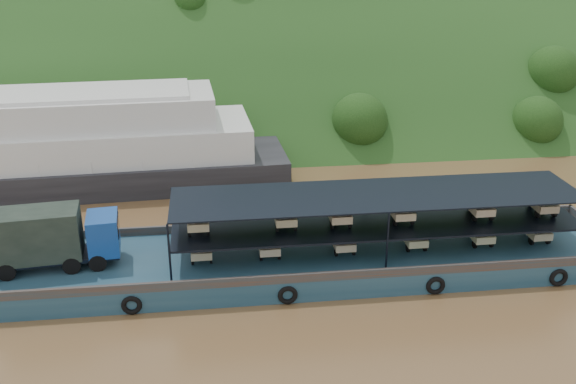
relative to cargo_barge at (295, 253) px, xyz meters
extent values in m
plane|color=brown|center=(2.15, 1.27, -1.13)|extent=(160.00, 160.00, 0.00)
cube|color=#173413|center=(2.15, 37.27, -1.13)|extent=(140.00, 39.60, 39.60)
cube|color=#153649|center=(1.17, 0.02, -0.53)|extent=(35.00, 7.00, 1.20)
cube|color=#592D19|center=(1.17, 3.42, 0.32)|extent=(35.00, 0.20, 0.50)
cube|color=#592D19|center=(1.17, -3.38, 0.32)|extent=(35.00, 0.20, 0.50)
torus|color=black|center=(-8.83, -3.53, -0.58)|extent=(1.06, 0.26, 1.06)
torus|color=black|center=(-0.83, -3.53, -0.58)|extent=(1.06, 0.26, 1.06)
torus|color=black|center=(7.17, -3.53, -0.58)|extent=(1.06, 0.26, 1.06)
torus|color=black|center=(14.17, -3.53, -0.58)|extent=(1.06, 0.26, 1.06)
cylinder|color=black|center=(-15.35, -1.27, 0.55)|extent=(0.99, 0.43, 0.96)
cylinder|color=black|center=(-15.55, 0.73, 0.55)|extent=(0.99, 0.43, 0.96)
cylinder|color=black|center=(-12.11, -0.94, 0.55)|extent=(0.99, 0.43, 0.96)
cylinder|color=black|center=(-12.32, 1.06, 0.55)|extent=(0.99, 0.43, 0.96)
cylinder|color=black|center=(-10.78, -0.81, 0.55)|extent=(0.99, 0.43, 0.96)
cylinder|color=black|center=(-10.98, 1.19, 0.55)|extent=(0.99, 0.43, 0.96)
cube|color=black|center=(-12.98, -0.02, 0.69)|extent=(6.69, 2.75, 0.19)
cube|color=navy|center=(-10.50, 0.23, 1.79)|extent=(1.85, 2.45, 2.11)
cube|color=black|center=(-9.69, 0.31, 2.18)|extent=(0.25, 1.91, 0.86)
cube|color=black|center=(-13.93, -0.12, 2.08)|extent=(4.80, 2.75, 2.68)
cube|color=black|center=(4.67, 0.02, 1.73)|extent=(23.00, 5.00, 0.12)
cube|color=black|center=(4.67, 0.02, 3.37)|extent=(23.00, 5.00, 0.08)
cylinder|color=black|center=(-6.83, -2.48, 1.72)|extent=(0.12, 0.12, 3.30)
cylinder|color=black|center=(-6.83, 2.52, 1.72)|extent=(0.12, 0.12, 3.30)
cylinder|color=black|center=(4.67, -2.48, 1.72)|extent=(0.12, 0.12, 3.30)
cylinder|color=black|center=(4.67, 2.52, 1.72)|extent=(0.12, 0.12, 3.30)
cylinder|color=black|center=(16.17, 2.52, 1.72)|extent=(0.12, 0.12, 3.30)
cylinder|color=black|center=(-5.24, 1.07, 0.33)|extent=(0.12, 0.52, 0.52)
cylinder|color=black|center=(-5.74, -0.73, 0.33)|extent=(0.14, 0.52, 0.52)
cylinder|color=black|center=(-4.74, -0.73, 0.33)|extent=(0.14, 0.52, 0.52)
cube|color=#C0B388|center=(-5.24, -0.38, 0.67)|extent=(1.15, 1.50, 0.44)
cube|color=red|center=(-5.24, 0.77, 0.85)|extent=(0.55, 0.80, 0.80)
cube|color=red|center=(-5.24, 0.57, 1.35)|extent=(0.50, 0.10, 0.10)
cylinder|color=black|center=(-1.48, 1.07, 0.33)|extent=(0.12, 0.52, 0.52)
cylinder|color=black|center=(-1.98, -0.73, 0.33)|extent=(0.14, 0.52, 0.52)
cylinder|color=black|center=(-0.98, -0.73, 0.33)|extent=(0.14, 0.52, 0.52)
cube|color=beige|center=(-1.48, -0.38, 0.67)|extent=(1.15, 1.50, 0.44)
cube|color=#B6130C|center=(-1.48, 0.77, 0.85)|extent=(0.55, 0.80, 0.80)
cube|color=#B6130C|center=(-1.48, 0.57, 1.35)|extent=(0.50, 0.10, 0.10)
cylinder|color=black|center=(2.76, 1.07, 0.33)|extent=(0.12, 0.52, 0.52)
cylinder|color=black|center=(2.26, -0.73, 0.33)|extent=(0.14, 0.52, 0.52)
cylinder|color=black|center=(3.26, -0.73, 0.33)|extent=(0.14, 0.52, 0.52)
cube|color=beige|center=(2.76, -0.38, 0.67)|extent=(1.15, 1.50, 0.44)
cube|color=red|center=(2.76, 0.77, 0.85)|extent=(0.55, 0.80, 0.80)
cube|color=red|center=(2.76, 0.57, 1.35)|extent=(0.50, 0.10, 0.10)
cylinder|color=black|center=(6.93, 1.07, 0.33)|extent=(0.12, 0.52, 0.52)
cylinder|color=black|center=(6.43, -0.73, 0.33)|extent=(0.14, 0.52, 0.52)
cylinder|color=black|center=(7.43, -0.73, 0.33)|extent=(0.14, 0.52, 0.52)
cube|color=beige|center=(6.93, -0.38, 0.67)|extent=(1.15, 1.50, 0.44)
cube|color=red|center=(6.93, 0.77, 0.85)|extent=(0.55, 0.80, 0.80)
cube|color=red|center=(6.93, 0.57, 1.35)|extent=(0.50, 0.10, 0.10)
cylinder|color=black|center=(10.90, 1.07, 0.33)|extent=(0.12, 0.52, 0.52)
cylinder|color=black|center=(10.40, -0.73, 0.33)|extent=(0.14, 0.52, 0.52)
cylinder|color=black|center=(11.40, -0.73, 0.33)|extent=(0.14, 0.52, 0.52)
cube|color=beige|center=(10.90, -0.38, 0.67)|extent=(1.15, 1.50, 0.44)
cube|color=#B1200B|center=(10.90, 0.77, 0.85)|extent=(0.55, 0.80, 0.80)
cube|color=#B1200B|center=(10.90, 0.57, 1.35)|extent=(0.50, 0.10, 0.10)
cylinder|color=black|center=(14.37, 1.07, 0.33)|extent=(0.12, 0.52, 0.52)
cylinder|color=black|center=(13.87, -0.73, 0.33)|extent=(0.14, 0.52, 0.52)
cylinder|color=black|center=(14.87, -0.73, 0.33)|extent=(0.14, 0.52, 0.52)
cube|color=#C7B78C|center=(14.37, -0.38, 0.67)|extent=(1.15, 1.50, 0.44)
cube|color=#B30B26|center=(14.37, 0.77, 0.85)|extent=(0.55, 0.80, 0.80)
cube|color=#B30B26|center=(14.37, 0.57, 1.35)|extent=(0.50, 0.10, 0.10)
cylinder|color=black|center=(-5.33, 1.07, 2.05)|extent=(0.12, 0.52, 0.52)
cylinder|color=black|center=(-5.83, -0.73, 2.05)|extent=(0.14, 0.52, 0.52)
cylinder|color=black|center=(-4.83, -0.73, 2.05)|extent=(0.14, 0.52, 0.52)
cube|color=#C5B88B|center=(-5.33, -0.38, 2.39)|extent=(1.15, 1.50, 0.44)
cube|color=red|center=(-5.33, 0.77, 2.57)|extent=(0.55, 0.80, 0.80)
cube|color=red|center=(-5.33, 0.57, 3.07)|extent=(0.50, 0.10, 0.10)
cylinder|color=black|center=(-0.57, 1.07, 2.05)|extent=(0.12, 0.52, 0.52)
cylinder|color=black|center=(-1.07, -0.73, 2.05)|extent=(0.14, 0.52, 0.52)
cylinder|color=black|center=(-0.07, -0.73, 2.05)|extent=(0.14, 0.52, 0.52)
cube|color=#C2B789|center=(-0.57, -0.38, 2.39)|extent=(1.15, 1.50, 0.44)
cube|color=#1A2D9C|center=(-0.57, 0.77, 2.57)|extent=(0.55, 0.80, 0.80)
cube|color=#1A2D9C|center=(-0.57, 0.57, 3.07)|extent=(0.50, 0.10, 0.10)
cylinder|color=black|center=(2.48, 1.07, 2.05)|extent=(0.12, 0.52, 0.52)
cylinder|color=black|center=(1.98, -0.73, 2.05)|extent=(0.14, 0.52, 0.52)
cylinder|color=black|center=(2.98, -0.73, 2.05)|extent=(0.14, 0.52, 0.52)
cube|color=#CDB791|center=(2.48, -0.38, 2.39)|extent=(1.15, 1.50, 0.44)
cube|color=red|center=(2.48, 0.77, 2.57)|extent=(0.55, 0.80, 0.80)
cube|color=red|center=(2.48, 0.57, 3.07)|extent=(0.50, 0.10, 0.10)
cylinder|color=black|center=(6.06, 1.07, 2.05)|extent=(0.12, 0.52, 0.52)
cylinder|color=black|center=(5.56, -0.73, 2.05)|extent=(0.14, 0.52, 0.52)
cylinder|color=black|center=(6.56, -0.73, 2.05)|extent=(0.14, 0.52, 0.52)
cube|color=beige|center=(6.06, -0.38, 2.39)|extent=(1.15, 1.50, 0.44)
cube|color=beige|center=(6.06, 0.77, 2.57)|extent=(0.55, 0.80, 0.80)
cube|color=beige|center=(6.06, 0.57, 3.07)|extent=(0.50, 0.10, 0.10)
cylinder|color=black|center=(10.68, 1.07, 2.05)|extent=(0.12, 0.52, 0.52)
cylinder|color=black|center=(10.18, -0.73, 2.05)|extent=(0.14, 0.52, 0.52)
cylinder|color=black|center=(11.18, -0.73, 2.05)|extent=(0.14, 0.52, 0.52)
cube|color=beige|center=(10.68, -0.38, 2.39)|extent=(1.15, 1.50, 0.44)
cube|color=red|center=(10.68, 0.77, 2.57)|extent=(0.55, 0.80, 0.80)
cube|color=red|center=(10.68, 0.57, 3.07)|extent=(0.50, 0.10, 0.10)
cylinder|color=black|center=(14.48, 1.07, 2.05)|extent=(0.12, 0.52, 0.52)
cylinder|color=black|center=(13.98, -0.73, 2.05)|extent=(0.14, 0.52, 0.52)
cylinder|color=black|center=(14.98, -0.73, 2.05)|extent=(0.14, 0.52, 0.52)
cube|color=tan|center=(14.48, -0.38, 2.39)|extent=(1.15, 1.50, 0.44)
cube|color=#193197|center=(14.48, 0.77, 2.57)|extent=(0.55, 0.80, 0.80)
cube|color=#193197|center=(14.48, 0.57, 3.07)|extent=(0.50, 0.10, 0.10)
cube|color=black|center=(-16.80, 15.91, -0.05)|extent=(36.43, 10.81, 2.16)
cube|color=silver|center=(-16.80, 15.91, 2.29)|extent=(30.99, 9.64, 2.52)
cube|color=silver|center=(-16.80, 15.91, 4.72)|extent=(25.54, 8.47, 2.34)
cube|color=silver|center=(-16.80, 15.91, 6.03)|extent=(21.90, 7.39, 0.27)
camera|label=1|loc=(-4.39, -32.34, 16.91)|focal=40.00mm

